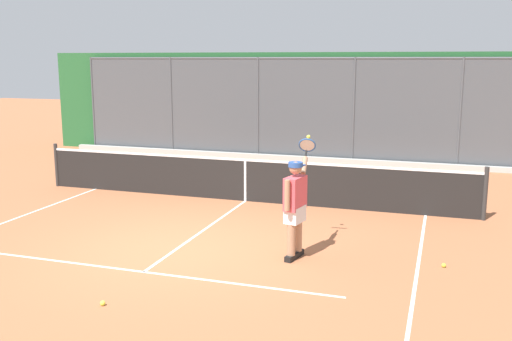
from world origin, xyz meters
name	(u,v)px	position (x,y,z in m)	size (l,w,h in m)	color
ground_plane	(176,250)	(0.00, 0.00, 0.00)	(60.00, 60.00, 0.00)	#A8603D
court_line_markings	(132,280)	(0.00, 1.40, 0.00)	(7.82, 8.42, 0.01)	white
fence_backdrop	(309,106)	(0.00, -9.75, 1.65)	(18.15, 1.37, 3.33)	#474C51
tennis_net	(245,179)	(0.00, -3.54, 0.49)	(10.05, 0.09, 1.07)	#2D2D2D
tennis_player	(295,203)	(-1.98, -0.25, 0.91)	(0.32, 1.36, 1.86)	black
tennis_ball_mid_court	(444,265)	(-4.26, -0.53, 0.03)	(0.07, 0.07, 0.07)	#C1D138
tennis_ball_by_sideline	(103,303)	(-0.09, 2.30, 0.03)	(0.07, 0.07, 0.07)	#D6E042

